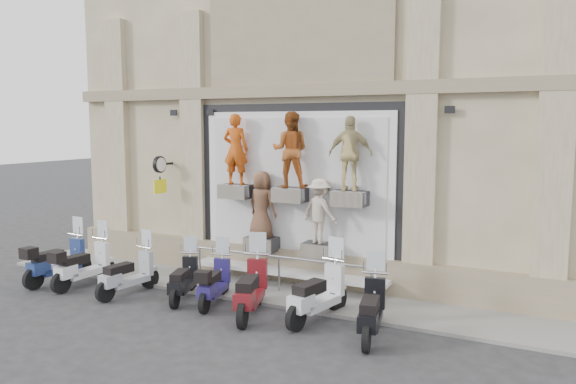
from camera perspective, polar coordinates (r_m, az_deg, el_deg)
name	(u,v)px	position (r m, az deg, el deg)	size (l,w,h in m)	color
ground	(235,319)	(12.03, -5.43, -12.74)	(90.00, 90.00, 0.00)	#2B2B2D
sidewalk	(281,291)	(13.75, -0.71, -10.00)	(16.00, 2.20, 0.08)	gray
building	(354,60)	(17.76, 6.75, 13.20)	(14.00, 8.60, 12.00)	beige
shop_vitrine	(295,189)	(13.80, 0.70, 0.34)	(5.60, 0.94, 4.30)	black
guard_rail	(279,275)	(13.55, -0.91, -8.39)	(5.06, 0.10, 0.93)	#9EA0A5
clock_sign_bracket	(160,170)	(15.68, -12.86, 2.21)	(0.10, 0.80, 1.02)	black
scooter_a	(58,252)	(15.53, -22.36, -5.63)	(0.58, 1.99, 1.62)	navy
scooter_b	(84,255)	(14.96, -20.04, -6.08)	(0.56, 1.94, 1.57)	silver
scooter_c	(128,264)	(13.90, -15.96, -7.09)	(0.53, 1.83, 1.49)	#989EA5
scooter_d	(183,270)	(13.24, -10.59, -7.84)	(0.50, 1.72, 1.40)	black
scooter_e	(214,273)	(12.81, -7.49, -8.17)	(0.52, 1.77, 1.44)	navy
scooter_f	(251,277)	(11.95, -3.79, -8.64)	(0.60, 2.06, 1.68)	maroon
scooter_g	(318,282)	(11.65, 3.07, -9.11)	(0.59, 2.04, 1.65)	silver
scooter_h	(372,298)	(10.88, 8.49, -10.59)	(0.56, 1.93, 1.57)	black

